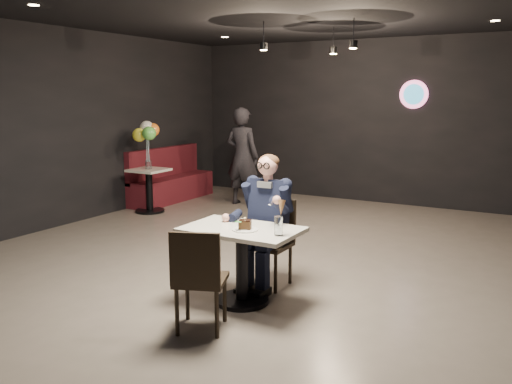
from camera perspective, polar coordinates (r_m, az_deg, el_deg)
The scene contains 17 objects.
floor at distance 6.50m, azimuth -0.95°, elevation -7.70°, with size 9.00×9.00×0.00m, color slate.
wall_sign at distance 10.08m, azimuth 16.28°, elevation 9.84°, with size 0.50×0.06×0.50m, color pink, non-canonical shape.
pendant_lights at distance 8.02m, azimuth 6.53°, elevation 16.47°, with size 1.40×1.20×0.36m, color black.
main_table at distance 5.28m, azimuth -1.49°, elevation -7.74°, with size 1.10×0.70×0.75m, color silver.
chair_far at distance 5.71m, azimuth 1.35°, elevation -5.44°, with size 0.42×0.46×0.92m, color black.
chair_near at distance 4.71m, azimuth -5.81°, elevation -8.96°, with size 0.42×0.46×0.92m, color black.
seated_man at distance 5.65m, azimuth 1.36°, elevation -2.90°, with size 0.60×0.80×1.44m, color black.
dessert_plate at distance 5.08m, azimuth -1.15°, elevation -3.98°, with size 0.25×0.25×0.01m, color white.
cake_slice at distance 5.07m, azimuth -1.16°, elevation -3.47°, with size 0.11×0.09×0.08m, color black.
mint_leaf at distance 5.02m, azimuth -1.87°, elevation -3.15°, with size 0.07×0.04×0.01m, color #2C8631.
sundae_glass at distance 4.89m, azimuth 2.38°, elevation -3.57°, with size 0.08×0.08×0.17m, color silver.
wafer_cone at distance 4.87m, azimuth 2.70°, elevation -1.67°, with size 0.07×0.07×0.14m, color tan.
booth_bench at distance 10.39m, azimuth -8.87°, elevation 1.84°, with size 0.50×2.01×1.01m, color #490F15.
side_table at distance 9.46m, azimuth -11.15°, elevation 0.06°, with size 0.57×0.57×0.72m, color silver.
balloon_vase at distance 9.39m, azimuth -11.25°, elevation 2.87°, with size 0.10×0.10×0.15m, color silver.
balloon_bunch at distance 9.35m, azimuth -11.34°, elevation 5.44°, with size 0.42×0.42×0.70m, color #FBF434.
passerby at distance 9.87m, azimuth -1.45°, elevation 3.76°, with size 0.65×0.42×1.77m, color black.
Camera 1 is at (3.13, -5.34, 2.01)m, focal length 38.00 mm.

